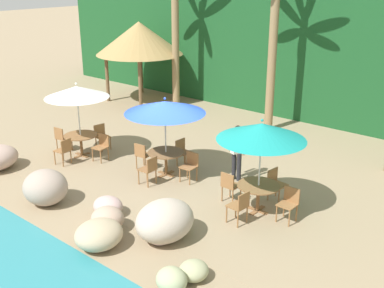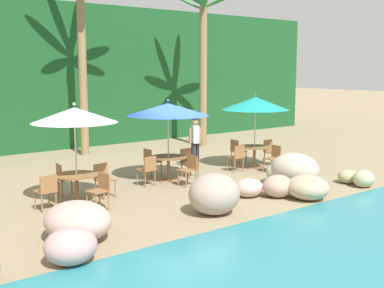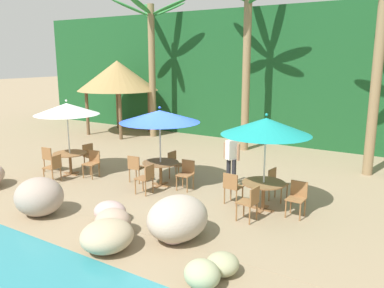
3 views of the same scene
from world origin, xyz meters
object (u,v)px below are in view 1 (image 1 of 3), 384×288
umbrella_blue (165,107)px  umbrella_teal (262,132)px  chair_blue_right (149,169)px  chair_blue_inland (183,151)px  chair_white_right (64,150)px  umbrella_white (77,92)px  chair_teal_seaward (289,202)px  chair_teal_right (240,205)px  chair_white_seaward (102,145)px  chair_white_inland (101,135)px  dining_table_teal (258,189)px  chair_teal_left (230,185)px  chair_blue_left (142,154)px  palapa_hut (139,38)px  waiter_in_white (237,149)px  palm_tree_second (275,5)px  chair_white_left (62,137)px  chair_blue_seaward (190,165)px  dining_table_white (81,138)px  palm_tree_nearest (175,9)px  dining_table_blue (166,156)px  chair_teal_inland (275,182)px

umbrella_blue → umbrella_teal: umbrella_teal is taller
chair_blue_right → chair_blue_inland: bearing=96.8°
umbrella_blue → chair_white_right: bearing=-153.6°
umbrella_white → chair_teal_seaward: 7.70m
umbrella_teal → chair_teal_right: (0.02, -0.85, -1.67)m
chair_white_seaward → umbrella_teal: umbrella_teal is taller
chair_white_inland → dining_table_teal: chair_white_inland is taller
chair_teal_left → chair_blue_left: bearing=178.8°
umbrella_white → umbrella_blue: 3.31m
chair_white_inland → dining_table_teal: bearing=-3.1°
palapa_hut → waiter_in_white: (8.74, -4.60, -1.93)m
chair_white_seaward → palm_tree_second: (2.50, 6.20, 4.19)m
chair_white_left → chair_teal_left: (6.63, 0.59, 0.00)m
palm_tree_second → chair_white_inland: bearing=-120.9°
chair_blue_seaward → palm_tree_second: 7.02m
chair_white_seaward → umbrella_teal: bearing=2.9°
dining_table_teal → chair_teal_left: size_ratio=1.26×
chair_white_seaward → umbrella_teal: 6.05m
umbrella_white → dining_table_white: size_ratio=2.28×
chair_teal_seaward → chair_teal_right: (-0.83, -0.93, 0.00)m
chair_teal_right → dining_table_white: bearing=176.9°
chair_blue_inland → chair_teal_seaward: bearing=-12.5°
chair_white_inland → chair_blue_inland: same height
palm_tree_nearest → chair_blue_seaward: bearing=-45.4°
chair_white_right → chair_white_seaward: bearing=59.0°
umbrella_teal → palm_tree_nearest: size_ratio=0.38×
chair_blue_left → palm_tree_nearest: 8.32m
dining_table_blue → chair_teal_left: bearing=-5.6°
umbrella_teal → chair_teal_inland: (-0.00, 0.85, -1.67)m
dining_table_blue → palapa_hut: palapa_hut is taller
chair_white_inland → chair_blue_seaward: same height
chair_blue_inland → palapa_hut: size_ratio=0.22×
chair_teal_right → palm_tree_second: palm_tree_second is taller
chair_teal_inland → chair_white_right: bearing=-161.3°
chair_white_right → chair_blue_right: size_ratio=1.00×
umbrella_teal → palm_tree_nearest: bearing=143.5°
dining_table_teal → chair_teal_right: chair_teal_right is taller
chair_blue_seaward → umbrella_teal: size_ratio=0.35×
umbrella_white → chair_white_inland: umbrella_white is taller
umbrella_blue → palapa_hut: (-6.89, 5.67, 0.78)m
chair_blue_seaward → chair_teal_left: same height
chair_blue_seaward → umbrella_teal: bearing=-7.1°
chair_blue_left → palapa_hut: 8.75m
chair_white_inland → chair_teal_inland: 6.64m
chair_white_seaward → umbrella_blue: (2.41, 0.48, 1.62)m
chair_white_seaward → dining_table_white: bearing=-166.6°
chair_white_seaward → chair_blue_right: 2.57m
umbrella_blue → chair_blue_left: umbrella_blue is taller
chair_blue_right → dining_table_teal: size_ratio=0.79×
umbrella_blue → chair_blue_seaward: 1.84m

